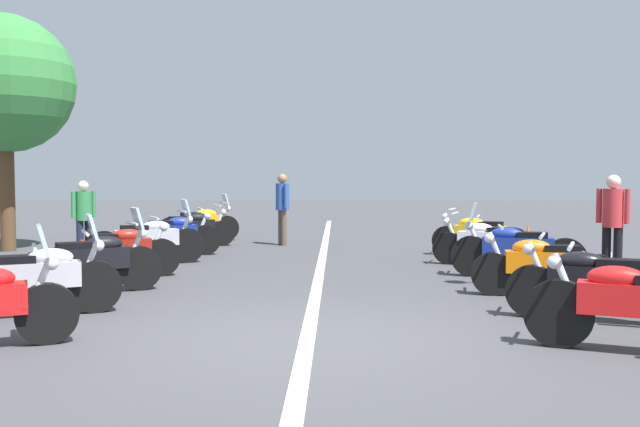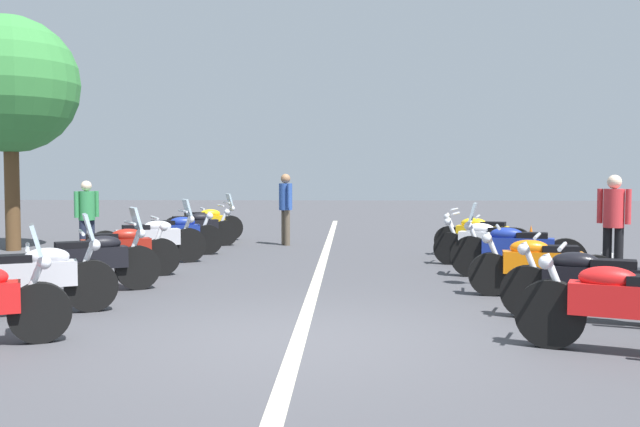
{
  "view_description": "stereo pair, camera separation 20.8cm",
  "coord_description": "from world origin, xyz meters",
  "px_view_note": "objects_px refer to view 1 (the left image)",
  "views": [
    {
      "loc": [
        -6.96,
        -0.31,
        1.67
      ],
      "look_at": [
        5.23,
        0.0,
        1.01
      ],
      "focal_mm": 39.06,
      "sensor_mm": 36.0,
      "label": 1
    },
    {
      "loc": [
        -6.96,
        -0.52,
        1.67
      ],
      "look_at": [
        5.23,
        0.0,
        1.01
      ],
      "focal_mm": 39.06,
      "sensor_mm": 36.0,
      "label": 2
    }
  ],
  "objects_px": {
    "motorcycle_left_row_5": "(172,234)",
    "roadside_tree_0": "(5,85)",
    "motorcycle_left_row_4": "(148,239)",
    "motorcycle_right_row_4": "(488,242)",
    "motorcycle_left_row_7": "(200,223)",
    "traffic_cone_2": "(606,258)",
    "traffic_cone_1": "(528,239)",
    "bystander_2": "(613,218)",
    "bystander_1": "(84,214)",
    "motorcycle_right_row_5": "(479,235)",
    "motorcycle_left_row_2": "(93,261)",
    "bystander_0": "(282,203)",
    "motorcycle_left_row_3": "(117,251)",
    "motorcycle_right_row_3": "(516,249)",
    "motorcycle_left_row_1": "(37,278)",
    "motorcycle_right_row_2": "(543,265)",
    "motorcycle_right_row_1": "(595,283)",
    "motorcycle_left_row_6": "(190,228)",
    "motorcycle_right_row_0": "(634,305)"
  },
  "relations": [
    {
      "from": "motorcycle_right_row_4",
      "to": "bystander_1",
      "type": "xyz_separation_m",
      "value": [
        0.89,
        7.85,
        0.46
      ]
    },
    {
      "from": "motorcycle_left_row_2",
      "to": "bystander_1",
      "type": "xyz_separation_m",
      "value": [
        4.07,
        1.62,
        0.44
      ]
    },
    {
      "from": "motorcycle_left_row_2",
      "to": "traffic_cone_2",
      "type": "height_order",
      "value": "motorcycle_left_row_2"
    },
    {
      "from": "motorcycle_left_row_1",
      "to": "motorcycle_left_row_4",
      "type": "height_order",
      "value": "motorcycle_left_row_4"
    },
    {
      "from": "traffic_cone_2",
      "to": "roadside_tree_0",
      "type": "relative_size",
      "value": 0.12
    },
    {
      "from": "bystander_2",
      "to": "traffic_cone_1",
      "type": "bearing_deg",
      "value": -137.18
    },
    {
      "from": "motorcycle_right_row_2",
      "to": "bystander_0",
      "type": "bearing_deg",
      "value": -50.29
    },
    {
      "from": "motorcycle_left_row_3",
      "to": "motorcycle_left_row_4",
      "type": "xyz_separation_m",
      "value": [
        1.76,
        -0.02,
        0.02
      ]
    },
    {
      "from": "motorcycle_left_row_2",
      "to": "roadside_tree_0",
      "type": "height_order",
      "value": "roadside_tree_0"
    },
    {
      "from": "motorcycle_right_row_0",
      "to": "traffic_cone_2",
      "type": "distance_m",
      "value": 5.53
    },
    {
      "from": "motorcycle_left_row_2",
      "to": "bystander_1",
      "type": "relative_size",
      "value": 1.15
    },
    {
      "from": "motorcycle_left_row_4",
      "to": "motorcycle_right_row_3",
      "type": "distance_m",
      "value": 6.64
    },
    {
      "from": "motorcycle_left_row_2",
      "to": "traffic_cone_1",
      "type": "height_order",
      "value": "motorcycle_left_row_2"
    },
    {
      "from": "motorcycle_left_row_3",
      "to": "motorcycle_left_row_4",
      "type": "bearing_deg",
      "value": 63.57
    },
    {
      "from": "motorcycle_left_row_6",
      "to": "roadside_tree_0",
      "type": "xyz_separation_m",
      "value": [
        -0.99,
        3.85,
        3.22
      ]
    },
    {
      "from": "motorcycle_right_row_3",
      "to": "traffic_cone_2",
      "type": "bearing_deg",
      "value": -151.12
    },
    {
      "from": "traffic_cone_1",
      "to": "bystander_2",
      "type": "relative_size",
      "value": 0.37
    },
    {
      "from": "motorcycle_left_row_2",
      "to": "motorcycle_right_row_3",
      "type": "height_order",
      "value": "motorcycle_right_row_3"
    },
    {
      "from": "motorcycle_right_row_1",
      "to": "motorcycle_right_row_4",
      "type": "height_order",
      "value": "motorcycle_right_row_1"
    },
    {
      "from": "motorcycle_left_row_2",
      "to": "motorcycle_right_row_1",
      "type": "relative_size",
      "value": 0.92
    },
    {
      "from": "motorcycle_left_row_7",
      "to": "traffic_cone_2",
      "type": "xyz_separation_m",
      "value": [
        -5.81,
        -8.01,
        -0.18
      ]
    },
    {
      "from": "motorcycle_left_row_4",
      "to": "motorcycle_right_row_0",
      "type": "distance_m",
      "value": 8.98
    },
    {
      "from": "traffic_cone_2",
      "to": "bystander_1",
      "type": "xyz_separation_m",
      "value": [
        1.99,
        9.59,
        0.62
      ]
    },
    {
      "from": "motorcycle_left_row_5",
      "to": "bystander_2",
      "type": "bearing_deg",
      "value": -38.7
    },
    {
      "from": "motorcycle_left_row_7",
      "to": "motorcycle_right_row_0",
      "type": "xyz_separation_m",
      "value": [
        -11.05,
        -6.27,
        -0.0
      ]
    },
    {
      "from": "motorcycle_right_row_1",
      "to": "bystander_1",
      "type": "distance_m",
      "value": 9.9
    },
    {
      "from": "motorcycle_left_row_3",
      "to": "motorcycle_left_row_5",
      "type": "height_order",
      "value": "motorcycle_left_row_5"
    },
    {
      "from": "motorcycle_left_row_3",
      "to": "traffic_cone_1",
      "type": "relative_size",
      "value": 3.12
    },
    {
      "from": "motorcycle_left_row_5",
      "to": "motorcycle_right_row_4",
      "type": "bearing_deg",
      "value": -31.6
    },
    {
      "from": "motorcycle_left_row_1",
      "to": "motorcycle_left_row_3",
      "type": "distance_m",
      "value": 3.06
    },
    {
      "from": "motorcycle_left_row_7",
      "to": "motorcycle_right_row_4",
      "type": "height_order",
      "value": "motorcycle_left_row_7"
    },
    {
      "from": "motorcycle_right_row_0",
      "to": "bystander_0",
      "type": "distance_m",
      "value": 10.9
    },
    {
      "from": "motorcycle_left_row_5",
      "to": "roadside_tree_0",
      "type": "distance_m",
      "value": 5.08
    },
    {
      "from": "bystander_1",
      "to": "motorcycle_right_row_5",
      "type": "bearing_deg",
      "value": 45.1
    },
    {
      "from": "motorcycle_left_row_4",
      "to": "motorcycle_left_row_5",
      "type": "bearing_deg",
      "value": 58.3
    },
    {
      "from": "motorcycle_left_row_1",
      "to": "traffic_cone_2",
      "type": "xyz_separation_m",
      "value": [
        3.69,
        -8.07,
        -0.17
      ]
    },
    {
      "from": "motorcycle_left_row_1",
      "to": "motorcycle_left_row_3",
      "type": "bearing_deg",
      "value": 65.17
    },
    {
      "from": "motorcycle_left_row_1",
      "to": "motorcycle_left_row_7",
      "type": "xyz_separation_m",
      "value": [
        9.5,
        -0.06,
        0.0
      ]
    },
    {
      "from": "motorcycle_left_row_1",
      "to": "bystander_1",
      "type": "bearing_deg",
      "value": 79.84
    },
    {
      "from": "traffic_cone_2",
      "to": "bystander_0",
      "type": "xyz_separation_m",
      "value": [
        4.84,
        5.84,
        0.72
      ]
    },
    {
      "from": "traffic_cone_1",
      "to": "bystander_0",
      "type": "distance_m",
      "value": 5.69
    },
    {
      "from": "motorcycle_left_row_1",
      "to": "bystander_0",
      "type": "distance_m",
      "value": 8.83
    },
    {
      "from": "motorcycle_left_row_6",
      "to": "bystander_0",
      "type": "xyz_separation_m",
      "value": [
        0.45,
        -2.13,
        0.56
      ]
    },
    {
      "from": "motorcycle_left_row_4",
      "to": "motorcycle_right_row_2",
      "type": "height_order",
      "value": "motorcycle_left_row_4"
    },
    {
      "from": "motorcycle_left_row_4",
      "to": "roadside_tree_0",
      "type": "relative_size",
      "value": 0.39
    },
    {
      "from": "motorcycle_left_row_4",
      "to": "motorcycle_right_row_4",
      "type": "xyz_separation_m",
      "value": [
        -0.03,
        -6.32,
        -0.03
      ]
    },
    {
      "from": "motorcycle_right_row_4",
      "to": "bystander_0",
      "type": "relative_size",
      "value": 1.17
    },
    {
      "from": "motorcycle_left_row_4",
      "to": "traffic_cone_2",
      "type": "distance_m",
      "value": 8.15
    },
    {
      "from": "motorcycle_right_row_3",
      "to": "traffic_cone_2",
      "type": "height_order",
      "value": "motorcycle_right_row_3"
    },
    {
      "from": "motorcycle_left_row_1",
      "to": "motorcycle_right_row_5",
      "type": "distance_m",
      "value": 9.04
    }
  ]
}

